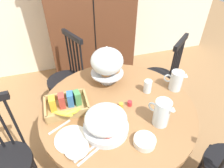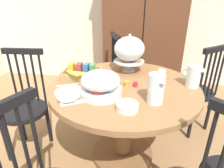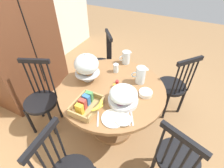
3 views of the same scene
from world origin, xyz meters
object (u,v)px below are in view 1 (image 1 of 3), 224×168
at_px(fruit_platter_covered, 106,122).
at_px(china_plate_small, 77,149).
at_px(windsor_chair_facing_door, 4,163).
at_px(drinking_glass, 148,86).
at_px(windsor_chair_near_window, 160,79).
at_px(china_plate_large, 72,139).
at_px(cereal_basket, 67,105).
at_px(cereal_bowl, 145,141).
at_px(dining_table, 117,124).
at_px(milk_pitcher, 176,81).
at_px(windsor_chair_by_cabinet, 67,80).
at_px(orange_juice_pitcher, 161,114).
at_px(wooden_armoire, 89,10).
at_px(pastry_stand_with_dome, 107,62).

relative_size(fruit_platter_covered, china_plate_small, 2.00).
height_order(windsor_chair_facing_door, drinking_glass, windsor_chair_facing_door).
bearing_deg(windsor_chair_near_window, china_plate_large, -145.29).
bearing_deg(cereal_basket, cereal_bowl, -46.16).
distance_m(windsor_chair_facing_door, china_plate_large, 0.61).
height_order(dining_table, windsor_chair_near_window, windsor_chair_near_window).
distance_m(milk_pitcher, china_plate_small, 0.95).
distance_m(windsor_chair_by_cabinet, china_plate_small, 1.16).
distance_m(orange_juice_pitcher, china_plate_small, 0.59).
distance_m(windsor_chair_by_cabinet, milk_pitcher, 1.20).
relative_size(wooden_armoire, pastry_stand_with_dome, 5.70).
bearing_deg(dining_table, milk_pitcher, 6.10).
bearing_deg(windsor_chair_facing_door, windsor_chair_by_cabinet, 56.94).
bearing_deg(china_plate_small, milk_pitcher, 21.39).
height_order(dining_table, cereal_basket, cereal_basket).
xyz_separation_m(windsor_chair_facing_door, china_plate_large, (0.51, -0.16, 0.29)).
height_order(wooden_armoire, cereal_basket, wooden_armoire).
xyz_separation_m(cereal_bowl, drinking_glass, (0.23, 0.45, 0.03)).
height_order(windsor_chair_by_cabinet, cereal_basket, windsor_chair_by_cabinet).
bearing_deg(milk_pitcher, pastry_stand_with_dome, 153.12).
bearing_deg(china_plate_small, cereal_bowl, -10.41).
distance_m(wooden_armoire, fruit_platter_covered, 1.75).
distance_m(windsor_chair_near_window, windsor_chair_by_cabinet, 1.06).
bearing_deg(fruit_platter_covered, milk_pitcher, 20.58).
relative_size(china_plate_large, china_plate_small, 1.47).
relative_size(dining_table, cereal_bowl, 8.42).
bearing_deg(drinking_glass, pastry_stand_with_dome, 140.65).
bearing_deg(china_plate_large, cereal_bowl, -20.73).
distance_m(china_plate_large, cereal_bowl, 0.46).
xyz_separation_m(fruit_platter_covered, cereal_basket, (-0.22, 0.27, -0.04)).
distance_m(orange_juice_pitcher, china_plate_large, 0.61).
relative_size(pastry_stand_with_dome, orange_juice_pitcher, 1.72).
bearing_deg(cereal_bowl, windsor_chair_facing_door, 160.90).
bearing_deg(windsor_chair_by_cabinet, cereal_bowl, -72.44).
bearing_deg(windsor_chair_facing_door, cereal_bowl, -19.10).
bearing_deg(windsor_chair_near_window, fruit_platter_covered, -138.86).
bearing_deg(wooden_armoire, drinking_glass, -83.40).
relative_size(windsor_chair_by_cabinet, china_plate_large, 4.43).
xyz_separation_m(orange_juice_pitcher, cereal_bowl, (-0.17, -0.12, -0.07)).
relative_size(china_plate_large, drinking_glass, 2.00).
bearing_deg(windsor_chair_facing_door, windsor_chair_near_window, 20.22).
distance_m(pastry_stand_with_dome, china_plate_small, 0.73).
xyz_separation_m(dining_table, cereal_bowl, (0.05, -0.37, 0.24)).
xyz_separation_m(cereal_basket, china_plate_large, (-0.01, -0.28, -0.04)).
bearing_deg(orange_juice_pitcher, wooden_armoire, 93.43).
relative_size(windsor_chair_facing_door, drinking_glass, 8.86).
xyz_separation_m(windsor_chair_near_window, china_plate_small, (-1.06, -0.84, 0.30)).
bearing_deg(wooden_armoire, orange_juice_pitcher, -86.57).
bearing_deg(fruit_platter_covered, drinking_glass, 33.27).
height_order(wooden_armoire, china_plate_large, wooden_armoire).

